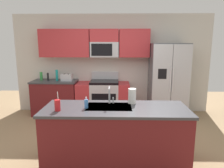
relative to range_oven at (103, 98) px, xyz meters
The scene contains 14 objects.
ground_plane 1.87m from the range_oven, 82.72° to the right, with size 9.00×9.00×0.00m, color #997A56.
kitchen_wall_unit 1.07m from the range_oven, 72.68° to the left, with size 5.20×0.43×2.60m.
back_counter 1.26m from the range_oven, behind, with size 1.15×0.63×0.90m.
range_oven is the anchor object (origin of this frame).
refrigerator 1.72m from the range_oven, ahead, with size 0.90×0.76×1.85m.
island_counter 2.30m from the range_oven, 81.39° to the right, with size 2.17×0.82×0.90m.
toaster 1.08m from the range_oven, behind, with size 0.28×0.16×0.18m.
pepper_mill 1.53m from the range_oven, behind, with size 0.05×0.05×0.20m, color black.
bottle_green 1.72m from the range_oven, behind, with size 0.07×0.07×0.21m, color green.
bottle_teal 1.33m from the range_oven, behind, with size 0.06×0.06×0.28m, color teal.
sink_faucet 2.18m from the range_oven, 83.14° to the right, with size 0.08×0.21×0.28m.
drink_cup_red 2.55m from the range_oven, 101.10° to the right, with size 0.08×0.08×0.28m.
soap_dispenser 2.37m from the range_oven, 92.22° to the right, with size 0.06×0.06×0.17m.
paper_towel_roll 2.20m from the range_oven, 73.45° to the right, with size 0.12×0.12×0.24m, color white.
Camera 1 is at (0.14, -3.43, 1.84)m, focal length 33.09 mm.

